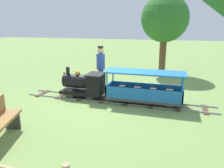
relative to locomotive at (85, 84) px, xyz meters
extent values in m
plane|color=#75934C|center=(0.00, -0.81, -0.48)|extent=(60.00, 60.00, 0.00)
cube|color=gray|center=(-0.25, -1.03, -0.46)|extent=(0.03, 6.05, 0.04)
cube|color=gray|center=(0.25, -1.03, -0.46)|extent=(0.03, 6.05, 0.04)
cube|color=#4C3828|center=(0.00, -3.68, -0.47)|extent=(0.74, 0.14, 0.03)
cube|color=#4C3828|center=(0.00, -2.92, -0.47)|extent=(0.74, 0.14, 0.03)
cube|color=#4C3828|center=(0.00, -2.17, -0.47)|extent=(0.74, 0.14, 0.03)
cube|color=#4C3828|center=(0.00, -1.41, -0.47)|extent=(0.74, 0.14, 0.03)
cube|color=#4C3828|center=(0.00, -0.65, -0.47)|extent=(0.74, 0.14, 0.03)
cube|color=#4C3828|center=(0.00, 0.10, -0.47)|extent=(0.74, 0.14, 0.03)
cube|color=#4C3828|center=(0.00, 0.86, -0.47)|extent=(0.74, 0.14, 0.03)
cube|color=#4C3828|center=(0.00, 1.62, -0.47)|extent=(0.74, 0.14, 0.03)
cube|color=black|center=(0.00, 0.09, -0.27)|extent=(0.62, 1.40, 0.10)
cylinder|color=black|center=(0.00, 0.29, 0.08)|extent=(0.44, 0.85, 0.44)
cylinder|color=#B7932D|center=(0.00, 0.72, 0.08)|extent=(0.37, 0.02, 0.37)
cylinder|color=black|center=(0.00, 0.59, 0.41)|extent=(0.12, 0.12, 0.22)
sphere|color=#B7932D|center=(0.00, 0.24, 0.35)|extent=(0.16, 0.16, 0.16)
cube|color=black|center=(0.00, -0.38, 0.05)|extent=(0.62, 0.45, 0.55)
cube|color=black|center=(0.00, -0.38, 0.35)|extent=(0.70, 0.53, 0.04)
sphere|color=#F2EAB2|center=(0.00, 0.75, 0.34)|extent=(0.10, 0.10, 0.10)
cylinder|color=#2D2D2D|center=(-0.25, 0.44, -0.28)|extent=(0.05, 0.32, 0.32)
cylinder|color=#2D2D2D|center=(0.25, 0.44, -0.28)|extent=(0.05, 0.32, 0.32)
cylinder|color=#2D2D2D|center=(-0.25, -0.26, -0.28)|extent=(0.05, 0.32, 0.32)
cylinder|color=#2D2D2D|center=(0.25, -0.26, -0.28)|extent=(0.05, 0.32, 0.32)
cube|color=#3F3F3F|center=(0.00, -1.93, -0.30)|extent=(0.70, 2.25, 0.08)
cube|color=blue|center=(-0.33, -1.93, -0.09)|extent=(0.04, 2.25, 0.35)
cube|color=blue|center=(0.33, -1.93, -0.09)|extent=(0.04, 2.25, 0.35)
cube|color=blue|center=(0.00, -0.83, -0.09)|extent=(0.70, 0.04, 0.35)
cube|color=blue|center=(0.00, -3.04, -0.09)|extent=(0.70, 0.04, 0.35)
cylinder|color=blue|center=(-0.32, -0.86, 0.11)|extent=(0.04, 0.04, 0.75)
cylinder|color=blue|center=(0.32, -0.86, 0.11)|extent=(0.04, 0.04, 0.75)
cylinder|color=blue|center=(-0.32, -3.01, 0.11)|extent=(0.04, 0.04, 0.75)
cylinder|color=blue|center=(0.32, -3.01, 0.11)|extent=(0.04, 0.04, 0.75)
cube|color=blue|center=(0.00, -1.93, 0.51)|extent=(0.80, 2.35, 0.04)
cube|color=brown|center=(0.00, -2.66, -0.14)|extent=(0.54, 0.20, 0.24)
cube|color=brown|center=(0.00, -2.17, -0.14)|extent=(0.54, 0.20, 0.24)
cube|color=brown|center=(0.00, -1.69, -0.14)|extent=(0.54, 0.20, 0.24)
cube|color=brown|center=(0.00, -1.20, -0.14)|extent=(0.54, 0.20, 0.24)
cylinder|color=#262626|center=(-0.25, -1.14, -0.32)|extent=(0.04, 0.24, 0.24)
cylinder|color=#262626|center=(0.25, -1.14, -0.32)|extent=(0.04, 0.24, 0.24)
cylinder|color=#262626|center=(-0.25, -2.72, -0.32)|extent=(0.04, 0.24, 0.24)
cylinder|color=#262626|center=(0.25, -2.72, -0.32)|extent=(0.04, 0.24, 0.24)
cylinder|color=#282D47|center=(0.85, -0.22, -0.08)|extent=(0.12, 0.12, 0.80)
cylinder|color=#282D47|center=(1.03, -0.22, -0.08)|extent=(0.12, 0.12, 0.80)
cylinder|color=#2D4C99|center=(0.94, -0.22, 0.59)|extent=(0.30, 0.30, 0.55)
sphere|color=tan|center=(0.94, -0.22, 0.98)|extent=(0.22, 0.22, 0.22)
cylinder|color=black|center=(0.94, -0.22, 1.11)|extent=(0.20, 0.20, 0.06)
cube|color=#333333|center=(-2.49, 0.74, -0.27)|extent=(0.17, 0.33, 0.42)
cylinder|color=brown|center=(4.45, -2.14, 0.45)|extent=(0.32, 0.32, 1.86)
sphere|color=#2D6B28|center=(4.45, -2.14, 2.14)|extent=(2.19, 2.19, 2.19)
camera|label=1|loc=(-6.24, -2.77, 1.85)|focal=34.68mm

